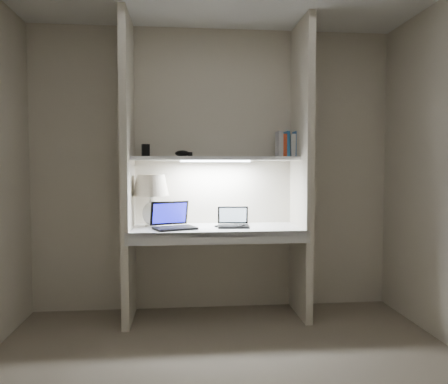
{
  "coord_description": "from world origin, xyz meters",
  "views": [
    {
      "loc": [
        -0.29,
        -2.42,
        1.27
      ],
      "look_at": [
        0.05,
        1.05,
        1.08
      ],
      "focal_mm": 35.0,
      "sensor_mm": 36.0,
      "label": 1
    }
  ],
  "objects": [
    {
      "name": "cable_coil",
      "position": [
        0.06,
        1.26,
        0.78
      ],
      "size": [
        0.14,
        0.14,
        0.01
      ],
      "primitive_type": "torus",
      "rotation": [
        0.0,
        0.0,
        -0.31
      ],
      "color": "black",
      "rests_on": "desk"
    },
    {
      "name": "speaker",
      "position": [
        0.21,
        1.42,
        0.84
      ],
      "size": [
        0.11,
        0.08,
        0.14
      ],
      "primitive_type": "cube",
      "rotation": [
        0.0,
        0.0,
        0.12
      ],
      "color": "silver",
      "rests_on": "desk"
    },
    {
      "name": "laptop_main",
      "position": [
        -0.36,
        1.18,
        0.82
      ],
      "size": [
        0.4,
        0.38,
        0.22
      ],
      "rotation": [
        0.0,
        0.0,
        0.35
      ],
      "color": "black",
      "rests_on": "desk"
    },
    {
      "name": "table_lamp",
      "position": [
        -0.55,
        1.33,
        1.07
      ],
      "size": [
        0.3,
        0.3,
        0.44
      ],
      "color": "white",
      "rests_on": "desk"
    },
    {
      "name": "shelf_box",
      "position": [
        -0.59,
        1.37,
        1.42
      ],
      "size": [
        0.07,
        0.06,
        0.11
      ],
      "primitive_type": "cube",
      "rotation": [
        0.0,
        0.0,
        0.27
      ],
      "color": "black",
      "rests_on": "shelf"
    },
    {
      "name": "back_wall",
      "position": [
        0.0,
        1.5,
        1.25
      ],
      "size": [
        3.2,
        0.01,
        2.5
      ],
      "primitive_type": "cube",
      "color": "beige",
      "rests_on": "floor"
    },
    {
      "name": "mouse",
      "position": [
        0.2,
        1.15,
        0.79
      ],
      "size": [
        0.09,
        0.07,
        0.03
      ],
      "primitive_type": "ellipsoid",
      "rotation": [
        0.0,
        0.0,
        0.13
      ],
      "color": "black",
      "rests_on": "desk"
    },
    {
      "name": "alcove_panel_right",
      "position": [
        0.73,
        1.23,
        1.25
      ],
      "size": [
        0.06,
        0.55,
        2.5
      ],
      "primitive_type": "cube",
      "color": "beige",
      "rests_on": "floor"
    },
    {
      "name": "shelf",
      "position": [
        0.0,
        1.32,
        1.35
      ],
      "size": [
        1.4,
        0.36,
        0.03
      ],
      "primitive_type": "cube",
      "color": "silver",
      "rests_on": "back_wall"
    },
    {
      "name": "sticky_note",
      "position": [
        -0.35,
        1.3,
        0.77
      ],
      "size": [
        0.08,
        0.08,
        0.0
      ],
      "primitive_type": "cube",
      "rotation": [
        0.0,
        0.0,
        0.41
      ],
      "color": "#D4E530",
      "rests_on": "desk"
    },
    {
      "name": "alcove_panel_left",
      "position": [
        -0.73,
        1.23,
        1.25
      ],
      "size": [
        0.06,
        0.55,
        2.5
      ],
      "primitive_type": "cube",
      "color": "beige",
      "rests_on": "floor"
    },
    {
      "name": "laptop_netbook",
      "position": [
        0.14,
        1.23,
        0.81
      ],
      "size": [
        0.28,
        0.25,
        0.17
      ],
      "rotation": [
        0.0,
        0.0,
        -0.07
      ],
      "color": "black",
      "rests_on": "desk"
    },
    {
      "name": "strip_light",
      "position": [
        0.0,
        1.32,
        1.33
      ],
      "size": [
        0.6,
        0.04,
        0.02
      ],
      "primitive_type": "cube",
      "color": "white",
      "rests_on": "shelf"
    },
    {
      "name": "desk",
      "position": [
        0.0,
        1.23,
        0.75
      ],
      "size": [
        1.4,
        0.55,
        0.04
      ],
      "primitive_type": "cube",
      "color": "white",
      "rests_on": "alcove_panel_left"
    },
    {
      "name": "book_row",
      "position": [
        0.65,
        1.36,
        1.47
      ],
      "size": [
        0.21,
        0.15,
        0.22
      ],
      "color": "silver",
      "rests_on": "shelf"
    },
    {
      "name": "shelf_gadget",
      "position": [
        -0.28,
        1.36,
        1.39
      ],
      "size": [
        0.13,
        0.1,
        0.05
      ],
      "primitive_type": "ellipsoid",
      "rotation": [
        0.0,
        0.0,
        -0.08
      ],
      "color": "black",
      "rests_on": "shelf"
    },
    {
      "name": "desk_apron",
      "position": [
        0.0,
        0.96,
        0.72
      ],
      "size": [
        1.46,
        0.03,
        0.1
      ],
      "primitive_type": "cube",
      "color": "silver",
      "rests_on": "desk"
    }
  ]
}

